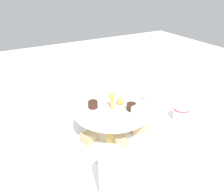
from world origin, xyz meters
TOP-DOWN VIEW (x-y plane):
  - ground_plane at (0.00, 0.00)m, footprint 2.40×2.40m
  - tiered_serving_stand at (0.00, 0.00)m, footprint 0.29×0.29m
  - water_glass_tall_right at (0.22, -0.12)m, footprint 0.07×0.07m
  - water_glass_short_left at (-0.09, 0.23)m, footprint 0.06×0.06m
  - teacup_with_saucer at (0.04, 0.26)m, footprint 0.09×0.09m
  - butter_knife_left at (-0.10, -0.28)m, footprint 0.16×0.09m
  - butter_knife_right at (0.25, 0.17)m, footprint 0.10×0.15m

SIDE VIEW (x-z plane):
  - ground_plane at x=0.00m, z-range 0.00..0.00m
  - butter_knife_left at x=-0.10m, z-range 0.00..0.00m
  - butter_knife_right at x=0.25m, z-range 0.00..0.00m
  - teacup_with_saucer at x=0.04m, z-range 0.00..0.05m
  - water_glass_short_left at x=-0.09m, z-range 0.00..0.07m
  - tiered_serving_stand at x=0.00m, z-range -0.03..0.12m
  - water_glass_tall_right at x=0.22m, z-range 0.00..0.13m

